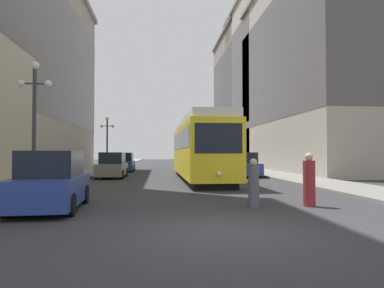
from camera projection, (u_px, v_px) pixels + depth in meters
ground_plane at (224, 232)px, 7.84m from camera, size 200.00×200.00×0.00m
sidewalk_left at (112, 166)px, 46.95m from camera, size 3.29×120.00×0.15m
sidewalk_right at (227, 166)px, 48.37m from camera, size 3.29×120.00×0.15m
streetcar at (199, 148)px, 23.66m from camera, size 2.76×15.14×3.89m
transit_bus at (213, 151)px, 36.62m from camera, size 2.96×11.81×3.45m
parked_car_left_near at (51, 182)px, 11.03m from camera, size 2.08×4.31×1.82m
parked_car_left_mid at (124, 163)px, 33.84m from camera, size 1.92×4.75×1.82m
parked_car_right_far at (242, 165)px, 26.60m from camera, size 2.06×4.67×1.82m
parked_car_left_far at (112, 166)px, 25.37m from camera, size 1.93×4.39×1.82m
pedestrian_crossing_near at (254, 185)px, 11.42m from camera, size 0.35×0.35×1.58m
pedestrian_crossing_far at (309, 181)px, 11.68m from camera, size 0.39×0.39×1.76m
lamp_post_left_near at (34, 106)px, 14.93m from camera, size 1.41×0.36×5.50m
lamp_post_left_far at (107, 135)px, 35.76m from camera, size 1.41×0.36×5.30m
building_left_midblock at (13, 71)px, 32.62m from camera, size 11.53×20.99×18.18m
building_right_corner at (285, 83)px, 51.31m from camera, size 15.18×16.27×23.22m
building_right_midblock at (343, 69)px, 35.37m from camera, size 15.57×23.82×19.88m
building_right_far at (257, 98)px, 62.38m from camera, size 13.08×18.20×22.50m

